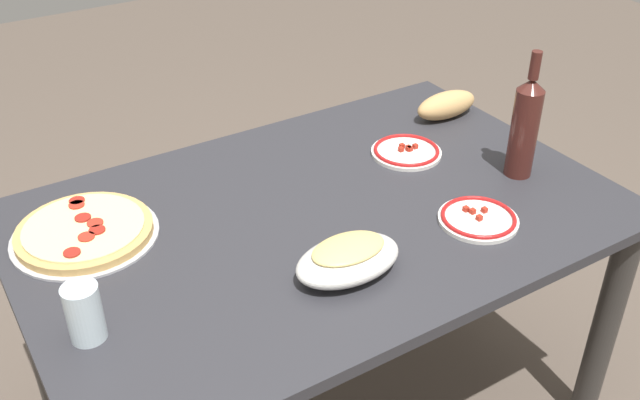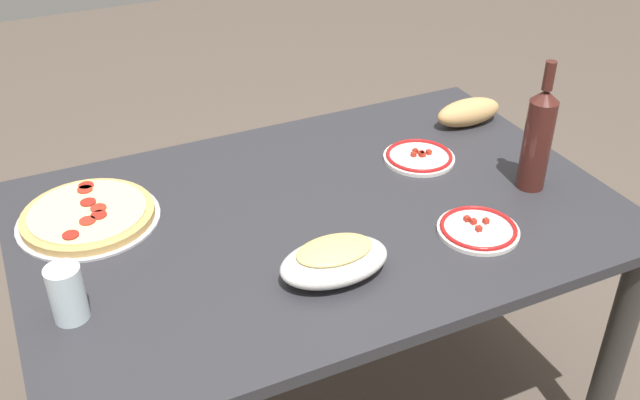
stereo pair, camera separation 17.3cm
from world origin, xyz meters
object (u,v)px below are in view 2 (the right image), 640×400
object	(u,v)px
wine_bottle	(538,138)
baked_pasta_dish	(334,259)
dining_table	(320,246)
pepperoni_pizza	(88,216)
side_plate_near	(478,229)
bread_loaf	(468,112)
side_plate_far	(419,157)
water_glass	(67,293)

from	to	relation	value
wine_bottle	baked_pasta_dish	bearing A→B (deg)	10.43
dining_table	pepperoni_pizza	distance (m)	0.56
pepperoni_pizza	wine_bottle	bearing A→B (deg)	163.06
side_plate_near	bread_loaf	bearing A→B (deg)	-122.22
side_plate_far	pepperoni_pizza	bearing A→B (deg)	-5.49
pepperoni_pizza	wine_bottle	world-z (taller)	wine_bottle
side_plate_near	side_plate_far	xyz separation A→B (m)	(-0.06, -0.35, 0.00)
dining_table	side_plate_far	xyz separation A→B (m)	(-0.35, -0.11, 0.11)
side_plate_near	bread_loaf	size ratio (longest dim) A/B	0.92
side_plate_far	bread_loaf	world-z (taller)	bread_loaf
side_plate_near	water_glass	bearing A→B (deg)	-6.44
wine_bottle	side_plate_near	distance (m)	0.29
dining_table	baked_pasta_dish	bearing A→B (deg)	71.75
dining_table	pepperoni_pizza	size ratio (longest dim) A/B	4.27
water_glass	side_plate_near	xyz separation A→B (m)	(-0.89, 0.10, -0.05)
dining_table	pepperoni_pizza	world-z (taller)	pepperoni_pizza
bread_loaf	pepperoni_pizza	bearing A→B (deg)	1.94
pepperoni_pizza	water_glass	xyz separation A→B (m)	(0.09, 0.33, 0.05)
side_plate_far	bread_loaf	bearing A→B (deg)	-153.40
dining_table	water_glass	bearing A→B (deg)	12.66
dining_table	bread_loaf	size ratio (longest dim) A/B	6.90
bread_loaf	dining_table	bearing A→B (deg)	21.48
baked_pasta_dish	dining_table	bearing A→B (deg)	-108.25
water_glass	baked_pasta_dish	bearing A→B (deg)	169.22
pepperoni_pizza	bread_loaf	distance (m)	1.09
pepperoni_pizza	side_plate_far	world-z (taller)	pepperoni_pizza
dining_table	water_glass	distance (m)	0.64
side_plate_near	pepperoni_pizza	bearing A→B (deg)	-28.16
wine_bottle	side_plate_near	world-z (taller)	wine_bottle
dining_table	baked_pasta_dish	xyz separation A→B (m)	(0.08, 0.23, 0.15)
side_plate_near	side_plate_far	size ratio (longest dim) A/B	0.99
dining_table	water_glass	xyz separation A→B (m)	(0.60, 0.13, 0.16)
dining_table	water_glass	world-z (taller)	water_glass
pepperoni_pizza	side_plate_near	world-z (taller)	pepperoni_pizza
side_plate_far	water_glass	bearing A→B (deg)	14.53
dining_table	side_plate_far	size ratio (longest dim) A/B	7.40
pepperoni_pizza	baked_pasta_dish	world-z (taller)	baked_pasta_dish
dining_table	side_plate_near	bearing A→B (deg)	140.90
pepperoni_pizza	wine_bottle	xyz separation A→B (m)	(-1.04, 0.32, 0.12)
pepperoni_pizza	side_plate_far	bearing A→B (deg)	174.51
side_plate_near	baked_pasta_dish	bearing A→B (deg)	-0.14
pepperoni_pizza	water_glass	world-z (taller)	water_glass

